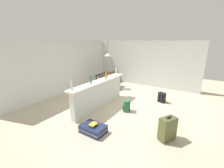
% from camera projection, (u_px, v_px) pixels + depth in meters
% --- Properties ---
extents(ground_plane, '(13.00, 13.00, 0.05)m').
position_uv_depth(ground_plane, '(121.00, 104.00, 6.13)').
color(ground_plane, beige).
extents(wall_back, '(6.60, 0.10, 2.50)m').
position_uv_depth(wall_back, '(67.00, 67.00, 7.33)').
color(wall_back, silver).
rests_on(wall_back, ground_plane).
extents(wall_right, '(0.10, 6.00, 2.50)m').
position_uv_depth(wall_right, '(143.00, 63.00, 8.41)').
color(wall_right, silver).
rests_on(wall_right, ground_plane).
extents(partition_half_wall, '(2.80, 0.20, 1.00)m').
position_uv_depth(partition_half_wall, '(100.00, 95.00, 5.73)').
color(partition_half_wall, silver).
rests_on(partition_half_wall, ground_plane).
extents(bar_countertop, '(2.96, 0.40, 0.05)m').
position_uv_depth(bar_countertop, '(99.00, 81.00, 5.58)').
color(bar_countertop, white).
rests_on(bar_countertop, partition_half_wall).
extents(bottle_clear, '(0.06, 0.06, 0.28)m').
position_uv_depth(bottle_clear, '(72.00, 86.00, 4.50)').
color(bottle_clear, silver).
rests_on(bottle_clear, bar_countertop).
extents(bottle_green, '(0.06, 0.06, 0.29)m').
position_uv_depth(bottle_green, '(91.00, 79.00, 5.19)').
color(bottle_green, '#2D6B38').
rests_on(bottle_green, bar_countertop).
extents(bottle_amber, '(0.07, 0.07, 0.25)m').
position_uv_depth(bottle_amber, '(106.00, 76.00, 5.84)').
color(bottle_amber, '#9E661E').
rests_on(bottle_amber, bar_countertop).
extents(bottle_white, '(0.06, 0.06, 0.29)m').
position_uv_depth(bottle_white, '(116.00, 71.00, 6.54)').
color(bottle_white, silver).
rests_on(bottle_white, bar_countertop).
extents(dining_table, '(1.10, 0.80, 0.74)m').
position_uv_depth(dining_table, '(107.00, 76.00, 8.13)').
color(dining_table, '#332319').
rests_on(dining_table, ground_plane).
extents(dining_chair_near_partition, '(0.46, 0.46, 0.93)m').
position_uv_depth(dining_chair_near_partition, '(114.00, 79.00, 7.88)').
color(dining_chair_near_partition, '#4C331E').
rests_on(dining_chair_near_partition, ground_plane).
extents(pendant_lamp, '(0.34, 0.34, 0.82)m').
position_uv_depth(pendant_lamp, '(108.00, 54.00, 7.75)').
color(pendant_lamp, black).
extents(suitcase_flat_navy, '(0.51, 0.83, 0.22)m').
position_uv_depth(suitcase_flat_navy, '(93.00, 129.00, 4.21)').
color(suitcase_flat_navy, '#1E284C').
rests_on(suitcase_flat_navy, ground_plane).
extents(backpack_black, '(0.31, 0.33, 0.42)m').
position_uv_depth(backpack_black, '(162.00, 98.00, 6.25)').
color(backpack_black, black).
rests_on(backpack_black, ground_plane).
extents(suitcase_upright_olive, '(0.50, 0.43, 0.67)m').
position_uv_depth(suitcase_upright_olive, '(168.00, 129.00, 3.83)').
color(suitcase_upright_olive, '#51562D').
rests_on(suitcase_upright_olive, ground_plane).
extents(backpack_green, '(0.33, 0.31, 0.42)m').
position_uv_depth(backpack_green, '(127.00, 106.00, 5.45)').
color(backpack_green, '#286B3D').
rests_on(backpack_green, ground_plane).
extents(book_stack, '(0.27, 0.25, 0.07)m').
position_uv_depth(book_stack, '(93.00, 124.00, 4.17)').
color(book_stack, '#AD2D2D').
rests_on(book_stack, suitcase_flat_navy).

